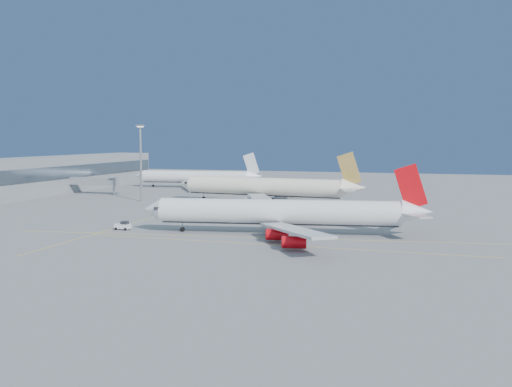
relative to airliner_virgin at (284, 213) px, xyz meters
name	(u,v)px	position (x,y,z in m)	size (l,w,h in m)	color
ground	(271,233)	(-3.15, -0.17, -5.13)	(500.00, 500.00, 0.00)	slate
terminal	(71,173)	(-118.08, 84.83, 2.38)	(18.40, 110.00, 15.00)	gray
jet_bridge	(98,181)	(-96.26, 71.83, 0.04)	(23.60, 3.60, 6.90)	gray
taxiway_lines	(223,227)	(-17.86, 6.17, -5.12)	(118.86, 140.00, 0.02)	yellow
airliner_virgin	(284,213)	(0.00, 0.00, 0.00)	(68.84, 61.23, 17.02)	white
airliner_etihad	(267,187)	(-22.11, 62.19, 0.44)	(70.21, 64.61, 18.32)	#EFE2CC
airliner_third	(198,177)	(-69.53, 111.83, -0.20)	(60.74, 55.66, 16.29)	white
pushback_tug	(123,226)	(-39.98, -5.65, -4.13)	(3.83, 2.35, 2.15)	white
light_mast	(141,156)	(-66.61, 53.13, 11.08)	(2.37, 2.37, 27.47)	gray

